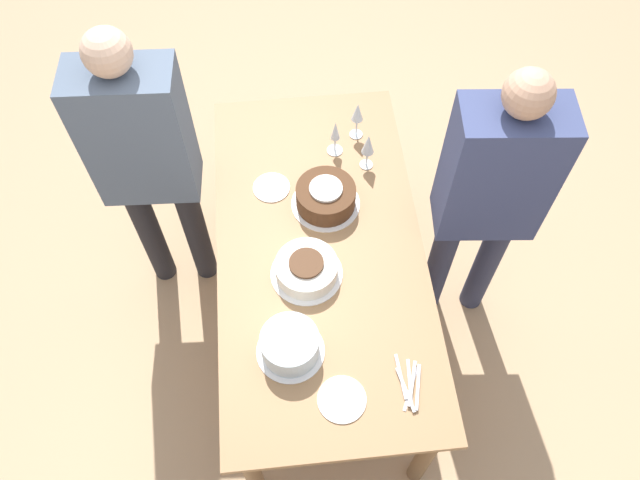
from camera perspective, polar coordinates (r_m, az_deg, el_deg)
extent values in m
plane|color=tan|center=(3.19, 0.00, -7.58)|extent=(12.00, 12.00, 0.00)
cube|color=#9E754C|center=(2.55, 0.00, -0.78)|extent=(1.69, 0.84, 0.03)
cylinder|color=brown|center=(2.65, 9.66, -18.72)|extent=(0.07, 0.07, 0.71)
cylinder|color=brown|center=(3.33, 4.60, 7.70)|extent=(0.07, 0.07, 0.71)
cylinder|color=brown|center=(2.61, -6.20, -20.36)|extent=(0.07, 0.07, 0.71)
cylinder|color=brown|center=(3.30, -7.38, 6.73)|extent=(0.07, 0.07, 0.71)
cylinder|color=white|center=(2.47, -1.23, -3.09)|extent=(0.29, 0.29, 0.01)
cylinder|color=silver|center=(2.43, -1.24, -2.63)|extent=(0.25, 0.25, 0.07)
cylinder|color=#4C2D19|center=(2.39, -1.26, -2.13)|extent=(0.14, 0.14, 0.01)
cylinder|color=white|center=(2.65, 0.52, 3.35)|extent=(0.29, 0.29, 0.01)
cylinder|color=#4C2D19|center=(2.61, 0.53, 4.01)|extent=(0.25, 0.25, 0.10)
cylinder|color=silver|center=(2.56, 0.54, 4.73)|extent=(0.14, 0.14, 0.01)
cylinder|color=white|center=(2.33, -2.70, -10.10)|extent=(0.25, 0.25, 0.01)
cylinder|color=silver|center=(2.27, -2.77, -9.55)|extent=(0.21, 0.21, 0.11)
cylinder|color=silver|center=(2.90, 3.31, 9.62)|extent=(0.06, 0.06, 0.00)
cylinder|color=silver|center=(2.86, 3.36, 10.31)|extent=(0.01, 0.01, 0.10)
cone|color=silver|center=(2.79, 3.46, 11.63)|extent=(0.05, 0.05, 0.09)
cylinder|color=silver|center=(2.83, 1.36, 8.20)|extent=(0.07, 0.07, 0.00)
cylinder|color=silver|center=(2.80, 1.38, 8.78)|extent=(0.01, 0.01, 0.08)
cone|color=silver|center=(2.73, 1.42, 9.99)|extent=(0.04, 0.04, 0.09)
cylinder|color=silver|center=(2.78, 4.24, 6.89)|extent=(0.06, 0.06, 0.00)
cylinder|color=silver|center=(2.75, 4.30, 7.48)|extent=(0.01, 0.01, 0.09)
cone|color=silver|center=(2.68, 4.43, 8.76)|extent=(0.05, 0.05, 0.10)
cylinder|color=white|center=(2.27, 2.01, -14.36)|extent=(0.17, 0.17, 0.01)
cylinder|color=white|center=(2.71, -4.46, 4.80)|extent=(0.16, 0.16, 0.01)
cube|color=silver|center=(2.30, 8.29, -13.30)|extent=(0.16, 0.08, 0.00)
cube|color=silver|center=(2.31, 8.20, -12.70)|extent=(0.17, 0.03, 0.00)
cube|color=silver|center=(2.30, 7.40, -12.26)|extent=(0.17, 0.02, 0.00)
cube|color=silver|center=(2.29, 7.82, -13.39)|extent=(0.17, 0.05, 0.00)
cube|color=silver|center=(2.29, 8.94, -13.12)|extent=(0.17, 0.05, 0.00)
cube|color=silver|center=(2.29, 8.43, -12.82)|extent=(0.17, 0.06, 0.00)
cylinder|color=#2D334C|center=(3.02, 14.96, -2.04)|extent=(0.11, 0.11, 0.75)
cylinder|color=#2D334C|center=(2.97, 10.85, -2.10)|extent=(0.11, 0.11, 0.75)
cube|color=#38426B|center=(2.44, 16.00, 6.05)|extent=(0.26, 0.42, 0.62)
sphere|color=tan|center=(2.16, 18.53, 12.56)|extent=(0.17, 0.17, 0.17)
cylinder|color=#232328|center=(3.11, -15.29, 0.68)|extent=(0.11, 0.11, 0.76)
cylinder|color=#232328|center=(3.07, -11.30, 0.87)|extent=(0.11, 0.11, 0.76)
cube|color=slate|center=(2.55, -16.40, 9.28)|extent=(0.24, 0.41, 0.63)
sphere|color=#DBB293|center=(2.28, -18.92, 15.93)|extent=(0.17, 0.17, 0.17)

